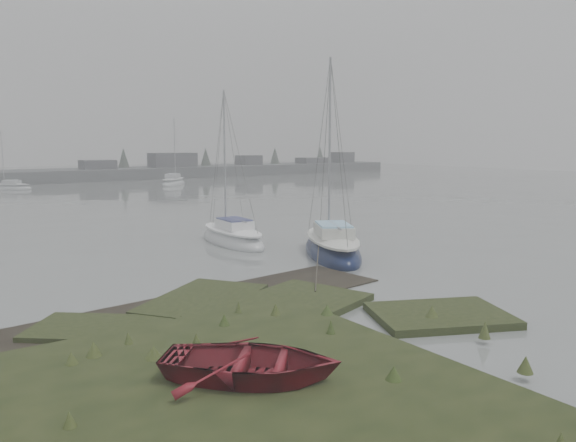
% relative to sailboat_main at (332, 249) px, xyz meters
% --- Properties ---
extents(ground, '(160.00, 160.00, 0.00)m').
position_rel_sailboat_main_xyz_m(ground, '(-3.67, 22.19, -0.27)').
color(ground, slate).
rests_on(ground, ground).
extents(far_shoreline, '(60.00, 8.00, 4.15)m').
position_rel_sailboat_main_xyz_m(far_shoreline, '(23.17, 54.09, 0.58)').
color(far_shoreline, '#4C4F51').
rests_on(far_shoreline, ground).
extents(sailboat_main, '(4.82, 6.49, 8.85)m').
position_rel_sailboat_main_xyz_m(sailboat_main, '(0.00, 0.00, 0.00)').
color(sailboat_main, '#0B1433').
rests_on(sailboat_main, ground).
extents(sailboat_white, '(2.15, 5.53, 7.65)m').
position_rel_sailboat_main_xyz_m(sailboat_white, '(-2.04, 4.84, -0.04)').
color(sailboat_white, silver).
rests_on(sailboat_white, ground).
extents(sailboat_far_b, '(5.16, 5.44, 7.98)m').
position_rel_sailboat_main_xyz_m(sailboat_far_b, '(10.85, 40.62, -0.03)').
color(sailboat_far_b, silver).
rests_on(sailboat_far_b, ground).
extents(sailboat_far_c, '(4.34, 3.96, 6.26)m').
position_rel_sailboat_main_xyz_m(sailboat_far_c, '(-5.17, 44.11, -0.08)').
color(sailboat_far_c, '#B4B8BE').
rests_on(sailboat_far_c, ground).
extents(dinghy, '(4.17, 4.11, 0.71)m').
position_rel_sailboat_main_xyz_m(dinghy, '(-9.58, -9.11, 0.30)').
color(dinghy, maroon).
rests_on(dinghy, marsh_bank).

